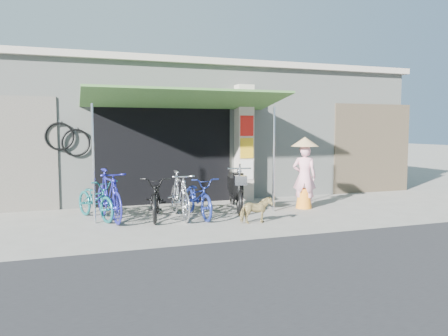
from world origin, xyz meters
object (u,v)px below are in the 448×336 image
object	(u,v)px
bike_teal	(96,199)
bike_silver	(180,195)
street_dog	(256,210)
moped	(236,189)
bike_blue	(109,195)
bike_black	(157,197)
bike_navy	(198,197)
nun	(304,173)

from	to	relation	value
bike_teal	bike_silver	bearing A→B (deg)	-37.65
street_dog	moped	xyz separation A→B (m)	(0.18, 1.60, 0.20)
bike_blue	bike_black	xyz separation A→B (m)	(0.95, -0.14, -0.07)
bike_navy	moped	xyz separation A→B (m)	(1.07, 0.60, 0.03)
bike_silver	nun	distance (m)	3.07
bike_silver	bike_teal	bearing A→B (deg)	164.58
street_dog	nun	size ratio (longest dim) A/B	0.37
street_dog	bike_blue	bearing A→B (deg)	67.06
bike_teal	street_dog	bearing A→B (deg)	-48.84
bike_black	moped	distance (m)	1.99
bike_navy	moped	world-z (taller)	moped
bike_blue	street_dog	xyz separation A→B (m)	(2.71, -1.26, -0.26)
moped	nun	size ratio (longest dim) A/B	1.07
bike_teal	moped	world-z (taller)	moped
bike_teal	bike_navy	distance (m)	2.12
bike_black	nun	distance (m)	3.53
bike_teal	street_dog	size ratio (longest dim) A/B	2.53
street_dog	moped	size ratio (longest dim) A/B	0.35
bike_blue	moped	xyz separation A→B (m)	(2.89, 0.34, -0.06)
bike_blue	bike_navy	xyz separation A→B (m)	(1.82, -0.25, -0.09)
bike_navy	bike_blue	bearing A→B (deg)	168.69
bike_silver	moped	bearing A→B (deg)	21.52
bike_blue	bike_black	distance (m)	0.97
bike_teal	bike_blue	size ratio (longest dim) A/B	0.91
street_dog	bike_navy	bearing A→B (deg)	43.71
bike_blue	street_dog	distance (m)	3.00
moped	nun	bearing A→B (deg)	-1.06
bike_teal	bike_blue	xyz separation A→B (m)	(0.25, -0.24, 0.11)
bike_silver	street_dog	bearing A→B (deg)	-38.36
bike_blue	bike_black	bearing A→B (deg)	-19.08
bike_black	street_dog	size ratio (longest dim) A/B	2.75
bike_navy	street_dog	world-z (taller)	bike_navy
bike_teal	bike_blue	world-z (taller)	bike_blue
bike_navy	street_dog	bearing A→B (deg)	-51.61
bike_silver	moped	distance (m)	1.58
bike_black	nun	bearing A→B (deg)	14.07
bike_silver	street_dog	world-z (taller)	bike_silver
bike_blue	bike_navy	bearing A→B (deg)	-18.81
bike_silver	moped	size ratio (longest dim) A/B	0.92
bike_silver	street_dog	size ratio (longest dim) A/B	2.62
bike_silver	moped	xyz separation A→B (m)	(1.47, 0.57, -0.03)
bike_blue	street_dog	size ratio (longest dim) A/B	2.78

